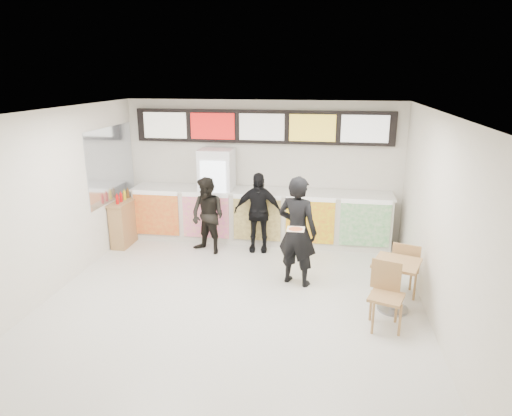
% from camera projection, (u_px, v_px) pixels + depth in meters
% --- Properties ---
extents(floor, '(7.00, 7.00, 0.00)m').
position_uv_depth(floor, '(230.00, 310.00, 7.09)').
color(floor, beige).
rests_on(floor, ground).
extents(ceiling, '(7.00, 7.00, 0.00)m').
position_uv_depth(ceiling, '(226.00, 114.00, 6.24)').
color(ceiling, white).
rests_on(ceiling, wall_back).
extents(wall_back, '(6.00, 0.00, 6.00)m').
position_uv_depth(wall_back, '(262.00, 170.00, 9.98)').
color(wall_back, silver).
rests_on(wall_back, floor).
extents(wall_left, '(0.00, 7.00, 7.00)m').
position_uv_depth(wall_left, '(40.00, 209.00, 7.11)').
color(wall_left, silver).
rests_on(wall_left, floor).
extents(wall_right, '(0.00, 7.00, 7.00)m').
position_uv_depth(wall_right, '(443.00, 228.00, 6.21)').
color(wall_right, silver).
rests_on(wall_right, floor).
extents(service_counter, '(5.56, 0.77, 1.14)m').
position_uv_depth(service_counter, '(260.00, 216.00, 9.85)').
color(service_counter, silver).
rests_on(service_counter, floor).
extents(menu_board, '(5.50, 0.14, 0.70)m').
position_uv_depth(menu_board, '(262.00, 127.00, 9.63)').
color(menu_board, black).
rests_on(menu_board, wall_back).
extents(drinks_fridge, '(0.70, 0.67, 2.00)m').
position_uv_depth(drinks_fridge, '(217.00, 195.00, 9.89)').
color(drinks_fridge, white).
rests_on(drinks_fridge, floor).
extents(mirror_panel, '(0.01, 2.00, 1.50)m').
position_uv_depth(mirror_panel, '(111.00, 164.00, 9.36)').
color(mirror_panel, '#B2B7BF').
rests_on(mirror_panel, wall_left).
extents(customer_main, '(0.82, 0.67, 1.92)m').
position_uv_depth(customer_main, '(297.00, 231.00, 7.73)').
color(customer_main, black).
rests_on(customer_main, floor).
extents(customer_left, '(0.93, 0.85, 1.56)m').
position_uv_depth(customer_left, '(208.00, 216.00, 9.16)').
color(customer_left, black).
rests_on(customer_left, floor).
extents(customer_mid, '(0.99, 0.46, 1.64)m').
position_uv_depth(customer_mid, '(258.00, 212.00, 9.26)').
color(customer_mid, black).
rests_on(customer_mid, floor).
extents(pizza_slice, '(0.36, 0.36, 0.02)m').
position_uv_depth(pizza_slice, '(296.00, 229.00, 7.25)').
color(pizza_slice, beige).
rests_on(pizza_slice, customer_main).
extents(cafe_table, '(0.96, 1.70, 0.96)m').
position_uv_depth(cafe_table, '(395.00, 277.00, 6.93)').
color(cafe_table, tan).
rests_on(cafe_table, floor).
extents(condiment_ledge, '(0.35, 0.85, 1.14)m').
position_uv_depth(condiment_ledge, '(124.00, 222.00, 9.70)').
color(condiment_ledge, tan).
rests_on(condiment_ledge, floor).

